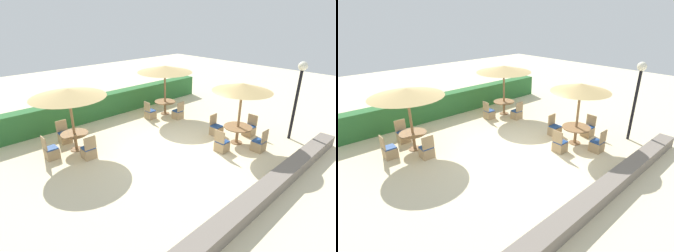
# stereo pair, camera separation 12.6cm
# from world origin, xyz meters

# --- Properties ---
(ground_plane) EXTENTS (40.00, 40.00, 0.00)m
(ground_plane) POSITION_xyz_m (0.00, 0.00, 0.00)
(ground_plane) COLOR beige
(hedge_row) EXTENTS (13.00, 0.70, 1.18)m
(hedge_row) POSITION_xyz_m (0.00, 5.50, 0.59)
(hedge_row) COLOR #2D6B33
(hedge_row) RESTS_ON ground_plane
(stone_border) EXTENTS (10.00, 0.56, 0.43)m
(stone_border) POSITION_xyz_m (0.00, -3.76, 0.21)
(stone_border) COLOR slate
(stone_border) RESTS_ON ground_plane
(lamp_post) EXTENTS (0.36, 0.36, 3.32)m
(lamp_post) POSITION_xyz_m (4.38, -2.47, 2.35)
(lamp_post) COLOR black
(lamp_post) RESTS_ON ground_plane
(parasol_front_right) EXTENTS (2.34, 2.34, 2.56)m
(parasol_front_right) POSITION_xyz_m (2.34, -1.14, 2.39)
(parasol_front_right) COLOR olive
(parasol_front_right) RESTS_ON ground_plane
(round_table_front_right) EXTENTS (1.15, 1.15, 0.74)m
(round_table_front_right) POSITION_xyz_m (2.34, -1.14, 0.60)
(round_table_front_right) COLOR olive
(round_table_front_right) RESTS_ON ground_plane
(patio_chair_front_right_south) EXTENTS (0.46, 0.46, 0.93)m
(patio_chair_front_right_south) POSITION_xyz_m (2.36, -2.14, 0.26)
(patio_chair_front_right_south) COLOR tan
(patio_chair_front_right_south) RESTS_ON ground_plane
(patio_chair_front_right_east) EXTENTS (0.46, 0.46, 0.93)m
(patio_chair_front_right_east) POSITION_xyz_m (3.38, -1.10, 0.26)
(patio_chair_front_right_east) COLOR tan
(patio_chair_front_right_east) RESTS_ON ground_plane
(patio_chair_front_right_north) EXTENTS (0.46, 0.46, 0.93)m
(patio_chair_front_right_north) POSITION_xyz_m (2.34, -0.06, 0.26)
(patio_chair_front_right_north) COLOR tan
(patio_chair_front_right_north) RESTS_ON ground_plane
(patio_chair_front_right_west) EXTENTS (0.46, 0.46, 0.93)m
(patio_chair_front_right_west) POSITION_xyz_m (1.25, -1.16, 0.26)
(patio_chair_front_right_west) COLOR tan
(patio_chair_front_right_west) RESTS_ON ground_plane
(parasol_back_left) EXTENTS (2.77, 2.77, 2.51)m
(parasol_back_left) POSITION_xyz_m (-2.88, 2.90, 2.34)
(parasol_back_left) COLOR olive
(parasol_back_left) RESTS_ON ground_plane
(round_table_back_left) EXTENTS (1.05, 1.05, 0.72)m
(round_table_back_left) POSITION_xyz_m (-2.88, 2.90, 0.56)
(round_table_back_left) COLOR olive
(round_table_back_left) RESTS_ON ground_plane
(patio_chair_back_left_north) EXTENTS (0.46, 0.46, 0.93)m
(patio_chair_back_left_north) POSITION_xyz_m (-2.93, 3.86, 0.26)
(patio_chair_back_left_north) COLOR tan
(patio_chair_back_left_north) RESTS_ON ground_plane
(patio_chair_back_left_south) EXTENTS (0.46, 0.46, 0.93)m
(patio_chair_back_left_south) POSITION_xyz_m (-2.83, 1.92, 0.26)
(patio_chair_back_left_south) COLOR tan
(patio_chair_back_left_south) RESTS_ON ground_plane
(patio_chair_back_left_west) EXTENTS (0.46, 0.46, 0.93)m
(patio_chair_back_left_west) POSITION_xyz_m (-3.87, 2.86, 0.26)
(patio_chair_back_left_west) COLOR tan
(patio_chair_back_left_west) RESTS_ON ground_plane
(parasol_back_right) EXTENTS (2.83, 2.83, 2.60)m
(parasol_back_right) POSITION_xyz_m (2.51, 3.53, 2.43)
(parasol_back_right) COLOR olive
(parasol_back_right) RESTS_ON ground_plane
(round_table_back_right) EXTENTS (1.12, 1.12, 0.71)m
(round_table_back_right) POSITION_xyz_m (2.51, 3.53, 0.57)
(round_table_back_right) COLOR olive
(round_table_back_right) RESTS_ON ground_plane
(patio_chair_back_right_west) EXTENTS (0.46, 0.46, 0.93)m
(patio_chair_back_right_west) POSITION_xyz_m (1.46, 3.52, 0.26)
(patio_chair_back_right_west) COLOR tan
(patio_chair_back_right_west) RESTS_ON ground_plane
(patio_chair_back_right_south) EXTENTS (0.46, 0.46, 0.93)m
(patio_chair_back_right_south) POSITION_xyz_m (2.51, 2.53, 0.26)
(patio_chair_back_right_south) COLOR tan
(patio_chair_back_right_south) RESTS_ON ground_plane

